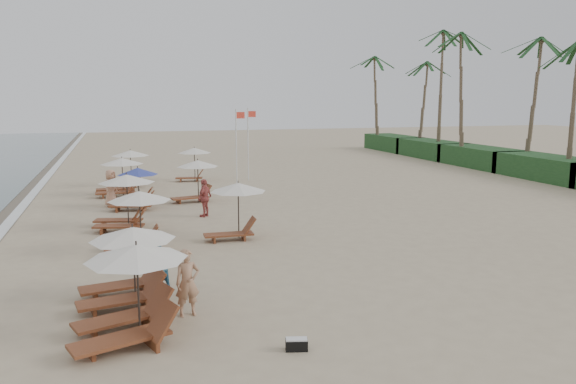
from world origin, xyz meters
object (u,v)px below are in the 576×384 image
object	(u,v)px
lounger_station_6	(128,166)
beachgoer_near	(187,283)
lounger_station_1	(124,267)
beachgoer_far_a	(205,198)
lounger_station_3	(122,203)
inland_station_1	(194,177)
lounger_station_0	(125,296)
lounger_station_5	(118,177)
duffel_bag	(297,344)
beachgoer_far_b	(111,188)
inland_station_0	(234,205)
inland_station_2	(192,159)
beachgoer_mid_a	(157,263)
lounger_station_2	(134,221)
flag_pole_near	(237,144)
lounger_station_4	(133,190)

from	to	relation	value
lounger_station_6	beachgoer_near	xyz separation A→B (m)	(0.92, -22.52, -0.41)
lounger_station_1	lounger_station_6	bearing A→B (deg)	88.32
lounger_station_6	beachgoer_far_a	bearing A→B (deg)	-73.02
lounger_station_3	inland_station_1	distance (m)	6.75
lounger_station_0	inland_station_1	size ratio (longest dim) A/B	1.03
lounger_station_5	duffel_bag	xyz separation A→B (m)	(3.63, -22.01, -0.91)
lounger_station_5	lounger_station_6	size ratio (longest dim) A/B	1.14
beachgoer_far_b	duffel_bag	bearing A→B (deg)	-134.31
inland_station_0	duffel_bag	size ratio (longest dim) A/B	4.95
inland_station_2	duffel_bag	xyz separation A→B (m)	(-1.25, -26.54, -1.32)
lounger_station_1	lounger_station_5	xyz separation A→B (m)	(-0.04, 17.81, 0.05)
lounger_station_6	inland_station_2	size ratio (longest dim) A/B	0.96
beachgoer_far_a	inland_station_1	bearing A→B (deg)	-140.63
lounger_station_1	beachgoer_near	distance (m)	2.13
beachgoer_far_b	beachgoer_mid_a	bearing A→B (deg)	-140.93
lounger_station_2	inland_station_0	xyz separation A→B (m)	(3.85, 0.95, 0.22)
lounger_station_5	beachgoer_far_a	size ratio (longest dim) A/B	1.56
lounger_station_1	lounger_station_3	bearing A→B (deg)	89.56
lounger_station_6	inland_station_2	xyz separation A→B (m)	(4.21, 1.27, 0.18)
duffel_bag	lounger_station_1	bearing A→B (deg)	130.48
lounger_station_1	inland_station_1	distance (m)	15.11
lounger_station_2	inland_station_2	bearing A→B (deg)	75.84
beachgoer_far_a	beachgoer_near	bearing A→B (deg)	29.49
inland_station_1	flag_pole_near	distance (m)	5.36
lounger_station_0	lounger_station_2	distance (m)	7.56
lounger_station_6	beachgoer_near	bearing A→B (deg)	-87.65
beachgoer_mid_a	lounger_station_6	bearing A→B (deg)	-126.68
beachgoer_far_a	flag_pole_near	world-z (taller)	flag_pole_near
inland_station_2	flag_pole_near	xyz separation A→B (m)	(2.29, -3.68, 1.24)
beachgoer_near	beachgoer_far_b	world-z (taller)	beachgoer_far_b
lounger_station_2	lounger_station_3	xyz separation A→B (m)	(-0.40, 4.02, -0.02)
lounger_station_3	inland_station_1	world-z (taller)	lounger_station_3
lounger_station_1	beachgoer_near	size ratio (longest dim) A/B	1.59
inland_station_1	beachgoer_near	world-z (taller)	inland_station_1
lounger_station_6	duffel_bag	world-z (taller)	lounger_station_6
lounger_station_2	duffel_bag	xyz separation A→B (m)	(3.12, -9.23, -1.03)
lounger_station_1	beachgoer_far_a	bearing A→B (deg)	69.98
lounger_station_5	beachgoer_far_a	bearing A→B (deg)	-61.95
lounger_station_2	duffel_bag	distance (m)	9.80
lounger_station_2	beachgoer_far_b	distance (m)	9.58
lounger_station_5	inland_station_1	size ratio (longest dim) A/B	1.02
lounger_station_3	beachgoer_near	xyz separation A→B (m)	(1.47, -10.50, -0.28)
beachgoer_far_b	lounger_station_4	bearing A→B (deg)	-100.47
lounger_station_1	duffel_bag	bearing A→B (deg)	-49.52
inland_station_2	beachgoer_far_a	distance (m)	11.86
lounger_station_2	lounger_station_5	xyz separation A→B (m)	(-0.51, 12.78, -0.12)
lounger_station_3	beachgoer_far_b	world-z (taller)	lounger_station_3
lounger_station_5	duffel_bag	world-z (taller)	lounger_station_5
lounger_station_3	beachgoer_mid_a	size ratio (longest dim) A/B	1.59
inland_station_0	beachgoer_mid_a	xyz separation A→B (m)	(-3.39, -5.43, -0.52)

